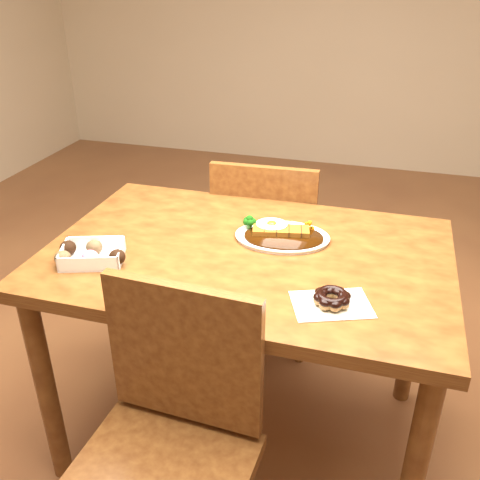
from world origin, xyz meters
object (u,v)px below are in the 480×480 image
(chair_far, at_px, (268,247))
(katsu_curry_plate, at_px, (281,234))
(pon_de_ring, at_px, (332,298))
(chair_near, at_px, (167,449))
(donut_box, at_px, (90,254))
(table, at_px, (247,279))

(chair_far, bearing_deg, katsu_curry_plate, 105.47)
(chair_far, relative_size, pon_de_ring, 3.74)
(chair_near, bearing_deg, donut_box, 139.34)
(katsu_curry_plate, relative_size, pon_de_ring, 1.35)
(chair_far, height_order, chair_near, same)
(chair_near, height_order, donut_box, chair_near)
(table, height_order, donut_box, donut_box)
(table, xyz_separation_m, chair_near, (-0.05, -0.53, -0.17))
(katsu_curry_plate, distance_m, donut_box, 0.58)
(table, distance_m, pon_de_ring, 0.37)
(chair_near, bearing_deg, table, 87.50)
(chair_far, distance_m, katsu_curry_plate, 0.53)
(table, distance_m, katsu_curry_plate, 0.18)
(chair_far, height_order, pon_de_ring, chair_far)
(chair_near, bearing_deg, chair_far, 93.35)
(table, height_order, chair_far, chair_far)
(table, relative_size, pon_de_ring, 5.16)
(table, bearing_deg, donut_box, -156.11)
(chair_near, height_order, katsu_curry_plate, chair_near)
(chair_near, distance_m, pon_de_ring, 0.55)
(pon_de_ring, bearing_deg, donut_box, 177.63)
(pon_de_ring, bearing_deg, chair_far, 114.47)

